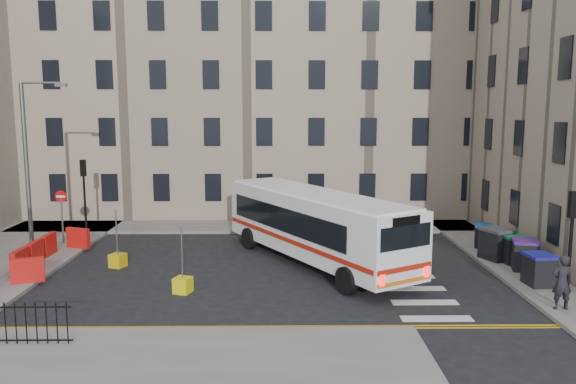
{
  "coord_description": "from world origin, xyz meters",
  "views": [
    {
      "loc": [
        -1.21,
        -23.94,
        6.99
      ],
      "look_at": [
        -0.9,
        2.87,
        3.0
      ],
      "focal_mm": 35.0,
      "sensor_mm": 36.0,
      "label": 1
    }
  ],
  "objects_px": {
    "wheelie_bin_a": "(539,269)",
    "bollard_chevron": "(183,285)",
    "bus": "(315,224)",
    "wheelie_bin_d": "(497,244)",
    "wheelie_bin_c": "(513,248)",
    "wheelie_bin_e": "(484,235)",
    "bollard_yellow": "(118,260)",
    "streetlamp": "(27,167)",
    "pedestrian": "(562,282)",
    "wheelie_bin_b": "(525,255)"
  },
  "relations": [
    {
      "from": "wheelie_bin_a",
      "to": "wheelie_bin_b",
      "type": "distance_m",
      "value": 2.15
    },
    {
      "from": "wheelie_bin_d",
      "to": "streetlamp",
      "type": "bearing_deg",
      "value": 153.88
    },
    {
      "from": "wheelie_bin_e",
      "to": "wheelie_bin_b",
      "type": "bearing_deg",
      "value": -68.2
    },
    {
      "from": "wheelie_bin_a",
      "to": "pedestrian",
      "type": "distance_m",
      "value": 2.72
    },
    {
      "from": "pedestrian",
      "to": "bollard_yellow",
      "type": "xyz_separation_m",
      "value": [
        -16.91,
        5.91,
        -0.81
      ]
    },
    {
      "from": "pedestrian",
      "to": "wheelie_bin_b",
      "type": "bearing_deg",
      "value": -99.94
    },
    {
      "from": "wheelie_bin_a",
      "to": "bollard_chevron",
      "type": "height_order",
      "value": "wheelie_bin_a"
    },
    {
      "from": "wheelie_bin_a",
      "to": "wheelie_bin_d",
      "type": "xyz_separation_m",
      "value": [
        -0.21,
        3.84,
        0.09
      ]
    },
    {
      "from": "pedestrian",
      "to": "bollard_chevron",
      "type": "bearing_deg",
      "value": -10.33
    },
    {
      "from": "streetlamp",
      "to": "wheelie_bin_b",
      "type": "xyz_separation_m",
      "value": [
        22.19,
        -2.74,
        -3.53
      ]
    },
    {
      "from": "wheelie_bin_a",
      "to": "pedestrian",
      "type": "xyz_separation_m",
      "value": [
        -0.45,
        -2.66,
        0.33
      ]
    },
    {
      "from": "pedestrian",
      "to": "wheelie_bin_e",
      "type": "bearing_deg",
      "value": -93.64
    },
    {
      "from": "streetlamp",
      "to": "wheelie_bin_c",
      "type": "bearing_deg",
      "value": -4.12
    },
    {
      "from": "wheelie_bin_c",
      "to": "wheelie_bin_d",
      "type": "bearing_deg",
      "value": 129.86
    },
    {
      "from": "streetlamp",
      "to": "wheelie_bin_b",
      "type": "height_order",
      "value": "streetlamp"
    },
    {
      "from": "wheelie_bin_a",
      "to": "bollard_chevron",
      "type": "bearing_deg",
      "value": 177.07
    },
    {
      "from": "bollard_chevron",
      "to": "bus",
      "type": "bearing_deg",
      "value": 37.36
    },
    {
      "from": "pedestrian",
      "to": "wheelie_bin_c",
      "type": "bearing_deg",
      "value": -97.92
    },
    {
      "from": "streetlamp",
      "to": "bollard_yellow",
      "type": "xyz_separation_m",
      "value": [
        4.49,
        -1.61,
        -4.04
      ]
    },
    {
      "from": "wheelie_bin_b",
      "to": "bollard_yellow",
      "type": "bearing_deg",
      "value": -167.8
    },
    {
      "from": "wheelie_bin_a",
      "to": "wheelie_bin_c",
      "type": "xyz_separation_m",
      "value": [
        0.32,
        3.26,
        0.01
      ]
    },
    {
      "from": "bus",
      "to": "wheelie_bin_d",
      "type": "height_order",
      "value": "bus"
    },
    {
      "from": "bus",
      "to": "wheelie_bin_d",
      "type": "distance_m",
      "value": 8.41
    },
    {
      "from": "wheelie_bin_d",
      "to": "bollard_yellow",
      "type": "relative_size",
      "value": 2.73
    },
    {
      "from": "bus",
      "to": "bollard_yellow",
      "type": "relative_size",
      "value": 19.25
    },
    {
      "from": "bollard_yellow",
      "to": "bollard_chevron",
      "type": "distance_m",
      "value": 5.01
    },
    {
      "from": "streetlamp",
      "to": "wheelie_bin_b",
      "type": "relative_size",
      "value": 5.72
    },
    {
      "from": "wheelie_bin_a",
      "to": "wheelie_bin_e",
      "type": "bearing_deg",
      "value": 85.37
    },
    {
      "from": "wheelie_bin_b",
      "to": "wheelie_bin_e",
      "type": "distance_m",
      "value": 4.04
    },
    {
      "from": "wheelie_bin_c",
      "to": "wheelie_bin_e",
      "type": "relative_size",
      "value": 1.01
    },
    {
      "from": "wheelie_bin_d",
      "to": "pedestrian",
      "type": "relative_size",
      "value": 0.85
    },
    {
      "from": "wheelie_bin_c",
      "to": "bollard_chevron",
      "type": "bearing_deg",
      "value": -168.75
    },
    {
      "from": "wheelie_bin_b",
      "to": "wheelie_bin_d",
      "type": "relative_size",
      "value": 0.87
    },
    {
      "from": "wheelie_bin_e",
      "to": "bollard_chevron",
      "type": "xyz_separation_m",
      "value": [
        -13.89,
        -6.47,
        -0.42
      ]
    },
    {
      "from": "wheelie_bin_c",
      "to": "bollard_yellow",
      "type": "bearing_deg",
      "value": 177.08
    },
    {
      "from": "bus",
      "to": "wheelie_bin_b",
      "type": "relative_size",
      "value": 8.12
    },
    {
      "from": "streetlamp",
      "to": "bus",
      "type": "bearing_deg",
      "value": -4.94
    },
    {
      "from": "bus",
      "to": "wheelie_bin_a",
      "type": "relative_size",
      "value": 9.28
    },
    {
      "from": "wheelie_bin_a",
      "to": "wheelie_bin_d",
      "type": "height_order",
      "value": "wheelie_bin_d"
    },
    {
      "from": "wheelie_bin_c",
      "to": "bollard_chevron",
      "type": "xyz_separation_m",
      "value": [
        -14.17,
        -3.59,
        -0.49
      ]
    },
    {
      "from": "bollard_yellow",
      "to": "wheelie_bin_a",
      "type": "bearing_deg",
      "value": -10.61
    },
    {
      "from": "wheelie_bin_a",
      "to": "streetlamp",
      "type": "bearing_deg",
      "value": 163.18
    },
    {
      "from": "bus",
      "to": "wheelie_bin_d",
      "type": "xyz_separation_m",
      "value": [
        8.35,
        0.13,
        -0.99
      ]
    },
    {
      "from": "pedestrian",
      "to": "bollard_yellow",
      "type": "distance_m",
      "value": 17.93
    },
    {
      "from": "wheelie_bin_b",
      "to": "wheelie_bin_e",
      "type": "bearing_deg",
      "value": 110.21
    },
    {
      "from": "wheelie_bin_e",
      "to": "streetlamp",
      "type": "bearing_deg",
      "value": -159.18
    },
    {
      "from": "wheelie_bin_d",
      "to": "wheelie_bin_e",
      "type": "height_order",
      "value": "wheelie_bin_d"
    },
    {
      "from": "wheelie_bin_a",
      "to": "bollard_yellow",
      "type": "distance_m",
      "value": 17.67
    },
    {
      "from": "wheelie_bin_c",
      "to": "wheelie_bin_e",
      "type": "height_order",
      "value": "wheelie_bin_c"
    },
    {
      "from": "wheelie_bin_e",
      "to": "pedestrian",
      "type": "distance_m",
      "value": 8.83
    }
  ]
}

